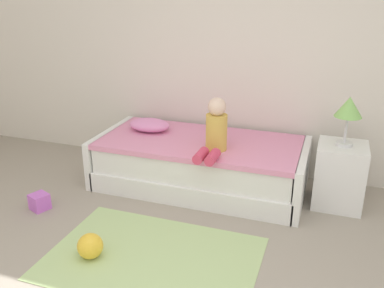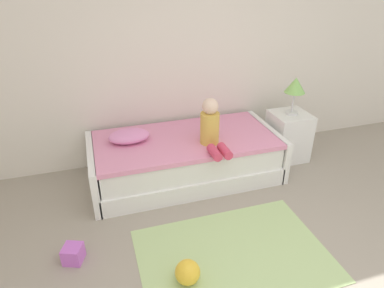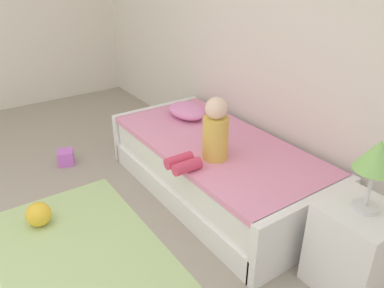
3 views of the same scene
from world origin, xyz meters
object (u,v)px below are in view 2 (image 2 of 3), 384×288
at_px(bed, 186,158).
at_px(pillow, 129,136).
at_px(toy_block, 73,254).
at_px(nightstand, 288,136).
at_px(toy_ball, 188,272).
at_px(table_lamp, 295,87).
at_px(child_figure, 211,127).

distance_m(bed, pillow, 0.69).
bearing_deg(toy_block, nightstand, 21.17).
bearing_deg(nightstand, pillow, 178.52).
bearing_deg(toy_ball, nightstand, 40.36).
height_order(nightstand, toy_ball, nightstand).
bearing_deg(toy_ball, bed, 74.27).
bearing_deg(bed, nightstand, 2.10).
bearing_deg(table_lamp, nightstand, 0.00).
relative_size(pillow, toy_ball, 2.22).
bearing_deg(nightstand, child_figure, -166.22).
relative_size(nightstand, toy_ball, 3.03).
height_order(table_lamp, toy_ball, table_lamp).
xyz_separation_m(bed, child_figure, (0.22, -0.23, 0.46)).
height_order(nightstand, table_lamp, table_lamp).
bearing_deg(toy_block, child_figure, 26.42).
distance_m(table_lamp, toy_block, 2.92).
xyz_separation_m(table_lamp, toy_ball, (-1.76, -1.49, -0.84)).
height_order(toy_ball, toy_block, toy_ball).
bearing_deg(pillow, toy_ball, -82.81).
height_order(child_figure, pillow, child_figure).
bearing_deg(bed, table_lamp, 2.10).
bearing_deg(table_lamp, toy_block, -158.83).
xyz_separation_m(nightstand, toy_block, (-2.60, -1.01, -0.22)).
xyz_separation_m(bed, nightstand, (1.35, 0.05, 0.05)).
height_order(table_lamp, toy_block, table_lamp).
relative_size(child_figure, toy_block, 3.38).
bearing_deg(toy_ball, toy_block, 150.22).
distance_m(child_figure, pillow, 0.89).
height_order(nightstand, pillow, pillow).
height_order(child_figure, toy_block, child_figure).
xyz_separation_m(pillow, toy_block, (-0.65, -1.06, -0.49)).
bearing_deg(bed, pillow, 170.55).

